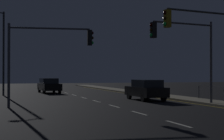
{
  "coord_description": "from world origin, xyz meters",
  "views": [
    {
      "loc": [
        -6.72,
        -3.01,
        1.97
      ],
      "look_at": [
        0.81,
        19.86,
        2.29
      ],
      "focal_mm": 54.71,
      "sensor_mm": 36.0,
      "label": 1
    }
  ],
  "objects_px": {
    "traffic_light_overhead_east": "(185,44)",
    "traffic_light_far_right": "(206,36)",
    "car": "(146,90)",
    "street_lamp_mid_block": "(1,46)",
    "car_oncoming": "(49,85)",
    "traffic_light_far_left": "(48,47)"
  },
  "relations": [
    {
      "from": "traffic_light_overhead_east",
      "to": "traffic_light_far_right",
      "type": "xyz_separation_m",
      "value": [
        -0.05,
        -2.34,
        0.23
      ]
    },
    {
      "from": "car",
      "to": "street_lamp_mid_block",
      "type": "height_order",
      "value": "street_lamp_mid_block"
    },
    {
      "from": "car",
      "to": "street_lamp_mid_block",
      "type": "relative_size",
      "value": 0.56
    },
    {
      "from": "car_oncoming",
      "to": "traffic_light_far_right",
      "type": "bearing_deg",
      "value": -73.38
    },
    {
      "from": "car",
      "to": "traffic_light_overhead_east",
      "type": "bearing_deg",
      "value": -85.33
    },
    {
      "from": "car_oncoming",
      "to": "traffic_light_far_left",
      "type": "height_order",
      "value": "traffic_light_far_left"
    },
    {
      "from": "traffic_light_far_left",
      "to": "traffic_light_far_right",
      "type": "relative_size",
      "value": 0.92
    },
    {
      "from": "car",
      "to": "car_oncoming",
      "type": "bearing_deg",
      "value": 113.99
    },
    {
      "from": "traffic_light_far_right",
      "to": "car_oncoming",
      "type": "bearing_deg",
      "value": 106.62
    },
    {
      "from": "car",
      "to": "traffic_light_far_left",
      "type": "xyz_separation_m",
      "value": [
        -7.83,
        -3.12,
        2.78
      ]
    },
    {
      "from": "traffic_light_far_left",
      "to": "car_oncoming",
      "type": "bearing_deg",
      "value": 82.06
    },
    {
      "from": "traffic_light_far_right",
      "to": "street_lamp_mid_block",
      "type": "distance_m",
      "value": 20.14
    },
    {
      "from": "traffic_light_overhead_east",
      "to": "street_lamp_mid_block",
      "type": "height_order",
      "value": "street_lamp_mid_block"
    },
    {
      "from": "car",
      "to": "street_lamp_mid_block",
      "type": "xyz_separation_m",
      "value": [
        -10.48,
        9.54,
        3.84
      ]
    },
    {
      "from": "car_oncoming",
      "to": "traffic_light_overhead_east",
      "type": "height_order",
      "value": "traffic_light_overhead_east"
    },
    {
      "from": "traffic_light_overhead_east",
      "to": "traffic_light_far_left",
      "type": "distance_m",
      "value": 8.48
    },
    {
      "from": "car",
      "to": "traffic_light_overhead_east",
      "type": "relative_size",
      "value": 0.84
    },
    {
      "from": "traffic_light_far_left",
      "to": "traffic_light_far_right",
      "type": "xyz_separation_m",
      "value": [
        8.19,
        -4.3,
        0.51
      ]
    },
    {
      "from": "traffic_light_overhead_east",
      "to": "traffic_light_far_right",
      "type": "bearing_deg",
      "value": -91.27
    },
    {
      "from": "traffic_light_overhead_east",
      "to": "street_lamp_mid_block",
      "type": "xyz_separation_m",
      "value": [
        -10.9,
        14.63,
        0.77
      ]
    },
    {
      "from": "car",
      "to": "street_lamp_mid_block",
      "type": "distance_m",
      "value": 14.68
    },
    {
      "from": "car_oncoming",
      "to": "traffic_light_far_left",
      "type": "xyz_separation_m",
      "value": [
        -2.2,
        -15.76,
        2.78
      ]
    }
  ]
}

